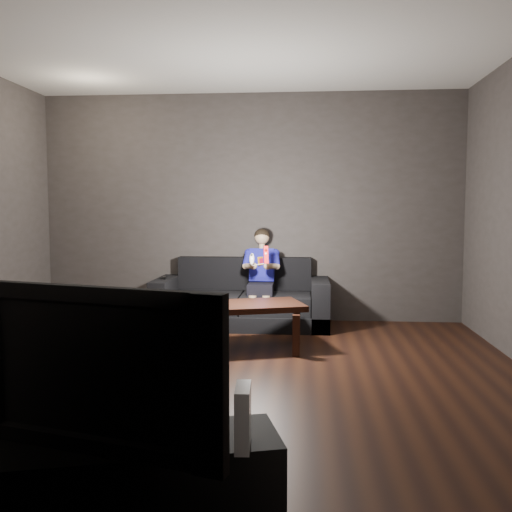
# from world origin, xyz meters

# --- Properties ---
(floor) EXTENTS (5.00, 5.00, 0.00)m
(floor) POSITION_xyz_m (0.00, 0.00, 0.00)
(floor) COLOR black
(floor) RESTS_ON ground
(back_wall) EXTENTS (5.00, 0.04, 2.70)m
(back_wall) POSITION_xyz_m (0.00, 2.50, 1.35)
(back_wall) COLOR #3C3735
(back_wall) RESTS_ON ground
(front_wall) EXTENTS (5.00, 0.04, 2.70)m
(front_wall) POSITION_xyz_m (0.00, -2.50, 1.35)
(front_wall) COLOR #3C3735
(front_wall) RESTS_ON ground
(ceiling) EXTENTS (5.00, 5.00, 0.02)m
(ceiling) POSITION_xyz_m (0.00, 0.00, 2.70)
(ceiling) COLOR silver
(ceiling) RESTS_ON back_wall
(sofa) EXTENTS (1.97, 0.85, 0.76)m
(sofa) POSITION_xyz_m (-0.06, 2.13, 0.25)
(sofa) COLOR black
(sofa) RESTS_ON floor
(child) EXTENTS (0.42, 0.51, 1.03)m
(child) POSITION_xyz_m (0.17, 2.07, 0.65)
(child) COLOR black
(child) RESTS_ON sofa
(wii_remote_red) EXTENTS (0.06, 0.08, 0.19)m
(wii_remote_red) POSITION_xyz_m (0.24, 1.68, 0.85)
(wii_remote_red) COLOR red
(wii_remote_red) RESTS_ON child
(nunchuk_white) EXTENTS (0.05, 0.08, 0.14)m
(nunchuk_white) POSITION_xyz_m (0.10, 1.68, 0.81)
(nunchuk_white) COLOR silver
(nunchuk_white) RESTS_ON child
(wii_remote_black) EXTENTS (0.06, 0.15, 0.03)m
(wii_remote_black) POSITION_xyz_m (-0.95, 2.05, 0.55)
(wii_remote_black) COLOR black
(wii_remote_black) RESTS_ON sofa
(coffee_table) EXTENTS (1.32, 0.93, 0.43)m
(coffee_table) POSITION_xyz_m (0.04, 1.05, 0.38)
(coffee_table) COLOR black
(coffee_table) RESTS_ON floor
(media_console) EXTENTS (1.35, 0.71, 0.46)m
(media_console) POSITION_xyz_m (-0.08, -2.27, 0.23)
(media_console) COLOR black
(media_console) RESTS_ON floor
(tv) EXTENTS (1.05, 0.41, 0.61)m
(tv) POSITION_xyz_m (-0.08, -2.27, 0.77)
(tv) COLOR black
(tv) RESTS_ON media_console
(wii_console) EXTENTS (0.06, 0.18, 0.23)m
(wii_console) POSITION_xyz_m (0.43, -2.27, 0.58)
(wii_console) COLOR silver
(wii_console) RESTS_ON media_console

